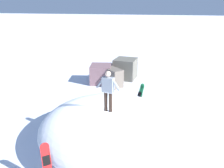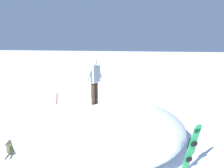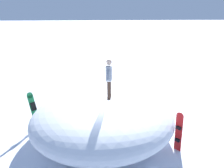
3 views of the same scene
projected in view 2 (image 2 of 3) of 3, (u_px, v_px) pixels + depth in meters
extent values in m
plane|color=white|center=(100.00, 142.00, 8.86)|extent=(240.00, 240.00, 0.00)
ellipsoid|color=white|center=(101.00, 127.00, 8.20)|extent=(8.28, 8.24, 1.68)
cylinder|color=black|center=(93.00, 94.00, 8.01)|extent=(0.14, 0.14, 0.79)
cylinder|color=black|center=(96.00, 93.00, 8.19)|extent=(0.14, 0.14, 0.79)
cube|color=#8C939E|center=(94.00, 74.00, 7.98)|extent=(0.29, 0.47, 0.59)
sphere|color=beige|center=(94.00, 62.00, 7.91)|extent=(0.22, 0.22, 0.22)
cylinder|color=#8C939E|center=(90.00, 74.00, 7.70)|extent=(0.14, 0.39, 0.49)
cylinder|color=#8C939E|center=(99.00, 72.00, 8.24)|extent=(0.14, 0.39, 0.49)
cube|color=#1E8C47|center=(190.00, 151.00, 6.50)|extent=(0.50, 0.50, 1.52)
cylinder|color=#1E8C47|center=(198.00, 129.00, 6.19)|extent=(0.26, 0.27, 0.28)
cube|color=black|center=(191.00, 143.00, 6.44)|extent=(0.24, 0.25, 0.37)
cube|color=black|center=(194.00, 144.00, 6.35)|extent=(0.20, 0.20, 0.12)
cube|color=black|center=(189.00, 160.00, 6.57)|extent=(0.20, 0.20, 0.12)
cube|color=red|center=(57.00, 112.00, 10.38)|extent=(0.27, 0.29, 1.51)
cylinder|color=red|center=(57.00, 95.00, 10.26)|extent=(0.21, 0.24, 0.28)
cube|color=black|center=(57.00, 106.00, 10.33)|extent=(0.18, 0.20, 0.36)
cube|color=black|center=(58.00, 106.00, 10.35)|extent=(0.18, 0.20, 0.11)
cube|color=black|center=(57.00, 117.00, 10.43)|extent=(0.18, 0.20, 0.11)
ellipsoid|color=#383D23|center=(11.00, 148.00, 7.86)|extent=(0.42, 0.51, 0.46)
ellipsoid|color=#4B5131|center=(13.00, 147.00, 8.07)|extent=(0.23, 0.19, 0.22)
cube|color=#383D23|center=(10.00, 143.00, 7.83)|extent=(0.35, 0.43, 0.06)
cylinder|color=#383D23|center=(7.00, 157.00, 7.65)|extent=(0.16, 0.30, 0.04)
cylinder|color=#383D23|center=(11.00, 157.00, 7.67)|extent=(0.16, 0.30, 0.04)
ellipsoid|color=#1E2333|center=(136.00, 121.00, 10.71)|extent=(0.47, 0.35, 0.43)
ellipsoid|color=#2B3144|center=(132.00, 122.00, 10.77)|extent=(0.14, 0.25, 0.21)
cube|color=#1E2333|center=(136.00, 117.00, 10.68)|extent=(0.40, 0.29, 0.06)
cylinder|color=#1E2333|center=(141.00, 126.00, 10.59)|extent=(0.32, 0.06, 0.04)
cylinder|color=#1E2333|center=(142.00, 125.00, 10.76)|extent=(0.32, 0.06, 0.04)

